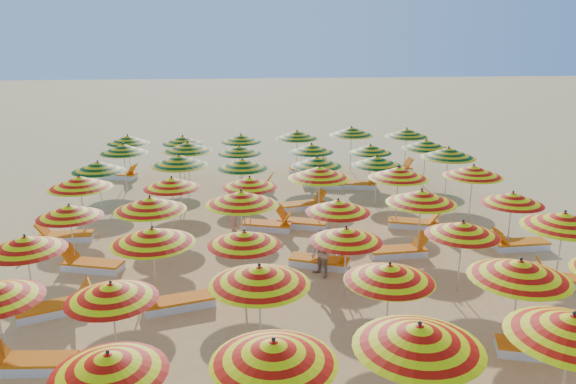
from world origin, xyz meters
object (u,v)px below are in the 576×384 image
object	(u,v)px
umbrella_25	(172,183)
lounger_7	(568,281)
umbrella_34	(377,161)
umbrella_37	(188,147)
umbrella_35	(448,153)
umbrella_27	(319,172)
umbrella_22	(421,197)
umbrella_42	(128,139)
umbrella_44	(241,138)
lounger_18	(322,184)
umbrella_23	(513,198)
umbrella_26	(250,182)
umbrella_47	(407,133)
umbrella_13	(153,236)
umbrella_21	(338,206)
umbrella_29	(473,171)
umbrella_14	(244,238)
umbrella_17	(564,220)
umbrella_19	(150,204)
umbrella_20	(241,198)
lounger_14	(301,223)
lounger_19	(358,184)
umbrella_12	(25,243)
umbrella_31	(179,160)
umbrella_7	(111,292)
umbrella_16	(463,229)
umbrella_1	(109,363)
umbrella_24	(80,182)
lounger_2	(30,363)
umbrella_32	(242,164)
lounger_16	(304,205)
umbrella_10	(520,269)
lounger_20	(119,175)
lounger_22	(395,169)
umbrella_38	(239,150)
umbrella_9	(389,273)
umbrella_36	(124,149)
lounger_21	(309,169)
lounger_11	(519,244)
umbrella_43	(183,140)
beachgoer_b	(321,254)
lounger_12	(65,236)
lounger_15	(415,223)
umbrella_40	(370,149)
umbrella_18	(70,211)
umbrella_8	(259,275)
lounger_6	(178,302)
lounger_10	(399,251)
umbrella_33	(317,161)
umbrella_41	(426,144)
umbrella_4	(573,326)
umbrella_45	(297,135)
umbrella_28	(398,173)

from	to	relation	value
umbrella_25	lounger_7	size ratio (longest dim) A/B	1.25
umbrella_34	lounger_7	size ratio (longest dim) A/B	1.20
umbrella_37	lounger_7	size ratio (longest dim) A/B	1.50
umbrella_35	umbrella_27	bearing A→B (deg)	-154.54
umbrella_22	umbrella_42	bearing A→B (deg)	134.78
umbrella_44	lounger_18	distance (m)	4.46
umbrella_23	umbrella_26	world-z (taller)	umbrella_23
umbrella_47	umbrella_13	bearing A→B (deg)	-128.29
umbrella_21	umbrella_29	bearing A→B (deg)	29.57
umbrella_14	lounger_7	distance (m)	8.75
umbrella_17	umbrella_19	size ratio (longest dim) A/B	1.15
umbrella_20	lounger_14	size ratio (longest dim) A/B	1.34
lounger_19	umbrella_44	bearing A→B (deg)	165.37
umbrella_12	umbrella_31	world-z (taller)	umbrella_31
umbrella_7	umbrella_16	size ratio (longest dim) A/B	1.07
umbrella_1	umbrella_23	size ratio (longest dim) A/B	0.85
umbrella_24	lounger_2	distance (m)	7.76
umbrella_16	umbrella_32	world-z (taller)	umbrella_32
umbrella_12	lounger_16	bearing A→B (deg)	44.23
umbrella_10	lounger_16	bearing A→B (deg)	107.52
lounger_20	lounger_22	bearing A→B (deg)	16.70
lounger_14	umbrella_38	bearing A→B (deg)	-49.37
umbrella_9	umbrella_36	size ratio (longest dim) A/B	1.16
umbrella_1	lounger_7	world-z (taller)	umbrella_1
umbrella_36	lounger_21	size ratio (longest dim) A/B	1.17
lounger_11	umbrella_43	bearing A→B (deg)	-44.54
umbrella_1	beachgoer_b	xyz separation A→B (m)	(4.27, 6.41, -1.02)
lounger_12	lounger_15	bearing A→B (deg)	178.82
umbrella_26	umbrella_38	bearing A→B (deg)	93.30
umbrella_10	umbrella_22	bearing A→B (deg)	94.06
umbrella_16	lounger_22	bearing A→B (deg)	81.83
umbrella_19	umbrella_40	xyz separation A→B (m)	(8.09, 7.59, -0.20)
umbrella_13	umbrella_23	xyz separation A→B (m)	(10.25, 2.64, -0.16)
umbrella_35	umbrella_17	bearing A→B (deg)	-89.54
umbrella_18	umbrella_23	distance (m)	12.92
umbrella_8	lounger_6	bearing A→B (deg)	128.85
lounger_2	lounger_10	bearing A→B (deg)	-147.03
umbrella_33	beachgoer_b	world-z (taller)	umbrella_33
lounger_16	lounger_22	bearing A→B (deg)	31.65
umbrella_7	umbrella_26	distance (m)	8.28
umbrella_9	umbrella_41	bearing A→B (deg)	68.36
umbrella_4	umbrella_45	xyz separation A→B (m)	(-2.62, 17.89, -0.13)
umbrella_34	umbrella_45	size ratio (longest dim) A/B	0.84
umbrella_26	umbrella_44	distance (m)	7.43
umbrella_14	umbrella_26	world-z (taller)	umbrella_26
umbrella_28	lounger_18	size ratio (longest dim) A/B	1.45
umbrella_9	umbrella_45	xyz separation A→B (m)	(-0.32, 15.15, 0.08)
umbrella_10	lounger_16	xyz separation A→B (m)	(-3.21, 10.17, -1.78)
umbrella_35	lounger_6	bearing A→B (deg)	-140.58
umbrella_25	umbrella_26	xyz separation A→B (m)	(2.55, 0.02, -0.04)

